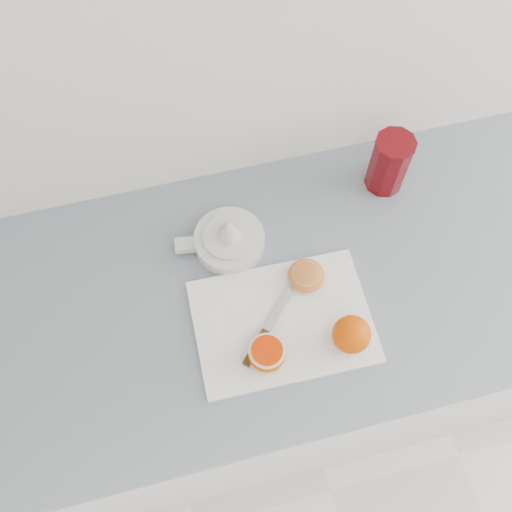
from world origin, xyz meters
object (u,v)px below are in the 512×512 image
(citrus_juicer, at_px, (228,239))
(red_tumbler, at_px, (389,165))
(counter, at_px, (311,339))
(cutting_board, at_px, (283,322))
(half_orange, at_px, (267,354))

(citrus_juicer, relative_size, red_tumbler, 1.33)
(counter, distance_m, red_tumbler, 0.57)
(counter, bearing_deg, red_tumbler, 44.62)
(cutting_board, relative_size, citrus_juicer, 1.83)
(half_orange, height_order, citrus_juicer, citrus_juicer)
(half_orange, bearing_deg, cutting_board, 52.33)
(citrus_juicer, bearing_deg, red_tumbler, 10.97)
(cutting_board, distance_m, red_tumbler, 0.42)
(counter, relative_size, half_orange, 36.57)
(cutting_board, bearing_deg, red_tumbler, 40.91)
(counter, height_order, citrus_juicer, citrus_juicer)
(cutting_board, distance_m, half_orange, 0.09)
(half_orange, xyz_separation_m, citrus_juicer, (-0.01, 0.26, -0.01))
(counter, height_order, cutting_board, cutting_board)
(citrus_juicer, bearing_deg, half_orange, -86.89)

